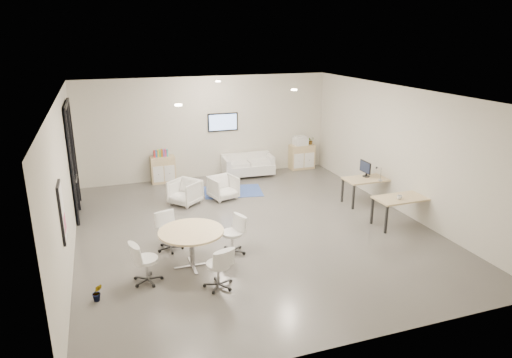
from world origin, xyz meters
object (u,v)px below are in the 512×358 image
object	(u,v)px
sideboard_left	(163,170)
round_table	(191,234)
armchair_left	(185,191)
desk_rear	(369,181)
sideboard_right	(302,157)
desk_front	(403,200)
armchair_right	(223,187)
loveseat	(248,166)

from	to	relation	value
sideboard_left	round_table	world-z (taller)	sideboard_left
armchair_left	desk_rear	bearing A→B (deg)	32.25
sideboard_right	desk_rear	world-z (taller)	sideboard_right
desk_front	round_table	distance (m)	5.23
sideboard_left	round_table	bearing A→B (deg)	-92.46
sideboard_right	armchair_right	distance (m)	3.90
sideboard_left	armchair_left	world-z (taller)	sideboard_left
round_table	armchair_right	bearing A→B (deg)	65.85
loveseat	armchair_right	world-z (taller)	armchair_right
loveseat	round_table	bearing A→B (deg)	-115.35
armchair_left	desk_front	distance (m)	5.65
loveseat	armchair_right	bearing A→B (deg)	-122.76
sideboard_right	loveseat	distance (m)	2.02
loveseat	desk_rear	distance (m)	4.19
desk_rear	sideboard_right	bearing A→B (deg)	95.15
loveseat	armchair_right	xyz separation A→B (m)	(-1.33, -1.84, 0.03)
sideboard_right	desk_front	distance (m)	5.24
sideboard_left	round_table	xyz separation A→B (m)	(-0.24, -5.64, 0.28)
sideboard_left	loveseat	xyz separation A→B (m)	(2.70, -0.19, -0.08)
armchair_left	round_table	distance (m)	3.60
armchair_right	round_table	xyz separation A→B (m)	(-1.62, -3.61, 0.34)
sideboard_right	armchair_left	world-z (taller)	sideboard_right
armchair_left	round_table	xyz separation A→B (m)	(-0.53, -3.55, 0.33)
desk_front	armchair_right	bearing A→B (deg)	137.53
armchair_left	desk_rear	xyz separation A→B (m)	(4.75, -1.56, 0.27)
desk_front	desk_rear	bearing A→B (deg)	86.78
sideboard_right	loveseat	world-z (taller)	sideboard_right
loveseat	desk_rear	xyz separation A→B (m)	(2.33, -3.46, 0.31)
desk_rear	desk_front	bearing A→B (deg)	-92.45
sideboard_left	desk_rear	xyz separation A→B (m)	(5.04, -3.66, 0.22)
sideboard_left	sideboard_right	bearing A→B (deg)	-0.13
sideboard_right	loveseat	size ratio (longest dim) A/B	0.50
round_table	desk_rear	bearing A→B (deg)	20.63
desk_rear	desk_front	xyz separation A→B (m)	(-0.07, -1.58, 0.00)
armchair_left	desk_rear	size ratio (longest dim) A/B	0.54
sideboard_right	round_table	distance (m)	7.51
sideboard_left	armchair_left	bearing A→B (deg)	-82.27
armchair_right	desk_rear	distance (m)	4.01
armchair_right	round_table	bearing A→B (deg)	-129.72
sideboard_right	armchair_right	size ratio (longest dim) A/B	1.18
armchair_left	armchair_right	distance (m)	1.09
sideboard_left	desk_front	xyz separation A→B (m)	(4.97, -5.24, 0.23)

